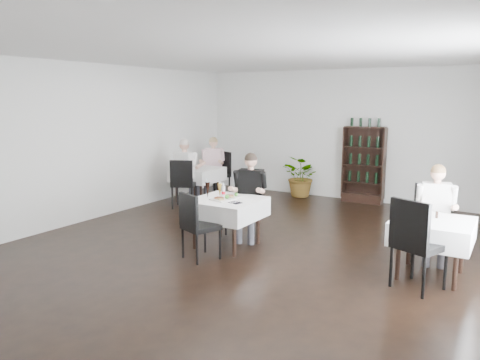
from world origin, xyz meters
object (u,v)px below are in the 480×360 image
at_px(wine_shelf, 364,166).
at_px(potted_tree, 302,176).
at_px(main_table, 227,208).
at_px(diner_main, 250,190).

bearing_deg(wine_shelf, potted_tree, -174.39).
bearing_deg(potted_tree, main_table, -82.80).
height_order(potted_tree, diner_main, diner_main).
relative_size(main_table, diner_main, 0.71).
xyz_separation_m(potted_tree, diner_main, (0.64, -3.65, 0.35)).
height_order(wine_shelf, diner_main, wine_shelf).
distance_m(potted_tree, diner_main, 3.72).
relative_size(potted_tree, diner_main, 0.68).
relative_size(wine_shelf, main_table, 1.70).
xyz_separation_m(wine_shelf, potted_tree, (-1.43, -0.14, -0.35)).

